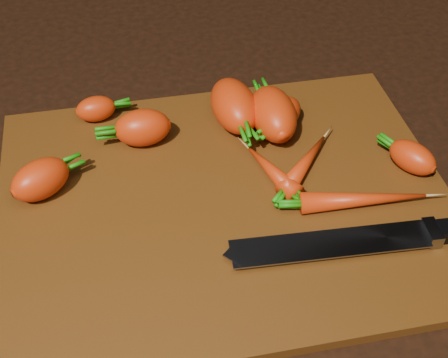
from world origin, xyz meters
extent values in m
cube|color=black|center=(0.00, 0.00, -0.01)|extent=(2.00, 2.00, 0.01)
cube|color=brown|center=(0.00, 0.00, 0.01)|extent=(0.50, 0.40, 0.01)
ellipsoid|color=red|center=(-0.20, 0.04, 0.03)|extent=(0.08, 0.07, 0.04)
ellipsoid|color=red|center=(-0.08, 0.11, 0.03)|extent=(0.07, 0.05, 0.05)
ellipsoid|color=red|center=(0.04, 0.13, 0.04)|extent=(0.06, 0.10, 0.05)
ellipsoid|color=red|center=(0.08, 0.10, 0.04)|extent=(0.06, 0.09, 0.05)
ellipsoid|color=red|center=(0.09, 0.11, 0.03)|extent=(0.07, 0.07, 0.04)
ellipsoid|color=red|center=(-0.13, 0.17, 0.03)|extent=(0.05, 0.04, 0.03)
ellipsoid|color=red|center=(0.22, 0.00, 0.03)|extent=(0.06, 0.07, 0.03)
ellipsoid|color=red|center=(0.10, 0.02, 0.02)|extent=(0.09, 0.10, 0.02)
ellipsoid|color=red|center=(0.14, -0.04, 0.02)|extent=(0.14, 0.04, 0.02)
ellipsoid|color=red|center=(0.06, 0.02, 0.02)|extent=(0.05, 0.09, 0.02)
cube|color=gray|center=(-0.01, -0.09, 0.02)|extent=(0.21, 0.05, 0.00)
cube|color=gray|center=(0.09, -0.10, 0.02)|extent=(0.02, 0.03, 0.01)
cube|color=black|center=(0.16, -0.10, 0.02)|extent=(0.12, 0.03, 0.02)
cylinder|color=#B2B2B7|center=(0.14, -0.10, 0.03)|extent=(0.01, 0.01, 0.00)
camera|label=1|loc=(-0.10, -0.48, 0.50)|focal=50.00mm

